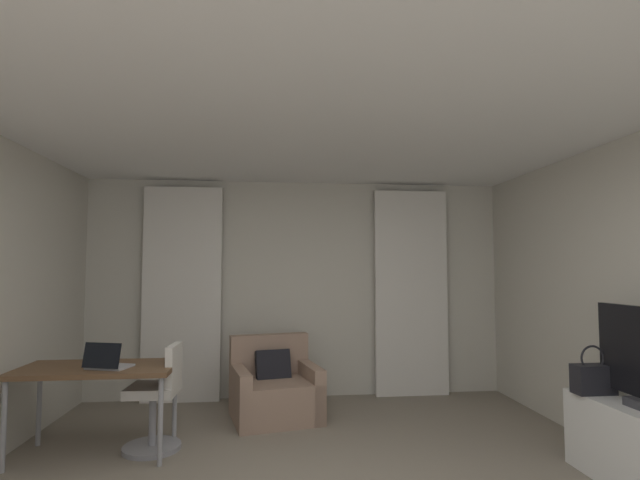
% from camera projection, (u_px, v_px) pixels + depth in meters
% --- Properties ---
extents(wall_window, '(5.12, 0.06, 2.60)m').
position_uv_depth(wall_window, '(299.00, 288.00, 5.72)').
color(wall_window, beige).
rests_on(wall_window, ground).
extents(ceiling, '(5.12, 6.12, 0.06)m').
position_uv_depth(ceiling, '(329.00, 85.00, 2.79)').
color(ceiling, white).
rests_on(ceiling, wall_left).
extents(curtain_left_panel, '(0.90, 0.06, 2.50)m').
position_uv_depth(curtain_left_panel, '(182.00, 293.00, 5.44)').
color(curtain_left_panel, silver).
rests_on(curtain_left_panel, ground).
extents(curtain_right_panel, '(0.90, 0.06, 2.50)m').
position_uv_depth(curtain_right_panel, '(411.00, 292.00, 5.72)').
color(curtain_right_panel, silver).
rests_on(curtain_right_panel, ground).
extents(armchair, '(0.99, 0.93, 0.82)m').
position_uv_depth(armchair, '(275.00, 391.00, 4.80)').
color(armchair, '#997A66').
rests_on(armchair, ground).
extents(desk, '(1.25, 0.64, 0.72)m').
position_uv_depth(desk, '(98.00, 374.00, 3.87)').
color(desk, brown).
rests_on(desk, ground).
extents(desk_chair, '(0.48, 0.48, 0.88)m').
position_uv_depth(desk_chair, '(158.00, 403.00, 3.97)').
color(desk_chair, gray).
rests_on(desk_chair, ground).
extents(laptop, '(0.38, 0.33, 0.22)m').
position_uv_depth(laptop, '(107.00, 363.00, 3.78)').
color(laptop, '#ADADB2').
rests_on(laptop, desk).
extents(handbag_primary, '(0.30, 0.14, 0.37)m').
position_uv_depth(handbag_primary, '(593.00, 378.00, 3.56)').
color(handbag_primary, black).
rests_on(handbag_primary, tv_console).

